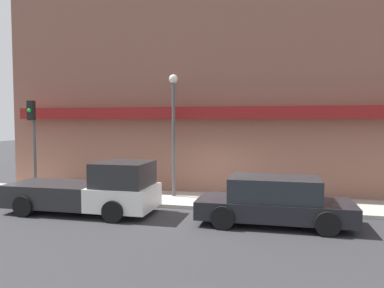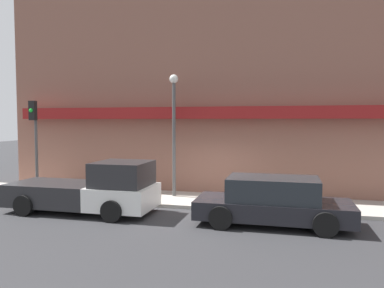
{
  "view_description": "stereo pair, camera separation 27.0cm",
  "coord_description": "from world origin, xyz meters",
  "px_view_note": "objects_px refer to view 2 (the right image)",
  "views": [
    {
      "loc": [
        2.67,
        -13.12,
        3.25
      ],
      "look_at": [
        -0.64,
        1.06,
        2.33
      ],
      "focal_mm": 35.0,
      "sensor_mm": 36.0,
      "label": 1
    },
    {
      "loc": [
        2.93,
        -13.05,
        3.25
      ],
      "look_at": [
        -0.64,
        1.06,
        2.33
      ],
      "focal_mm": 35.0,
      "sensor_mm": 36.0,
      "label": 2
    }
  ],
  "objects_px": {
    "pickup_truck": "(91,190)",
    "street_lamp": "(174,119)",
    "fire_hydrant": "(295,198)",
    "traffic_light": "(35,131)",
    "parked_car": "(273,202)"
  },
  "relations": [
    {
      "from": "pickup_truck",
      "to": "street_lamp",
      "type": "xyz_separation_m",
      "value": [
        2.16,
        2.91,
        2.49
      ]
    },
    {
      "from": "pickup_truck",
      "to": "fire_hydrant",
      "type": "bearing_deg",
      "value": 18.88
    },
    {
      "from": "traffic_light",
      "to": "parked_car",
      "type": "bearing_deg",
      "value": -9.97
    },
    {
      "from": "parked_car",
      "to": "traffic_light",
      "type": "relative_size",
      "value": 1.21
    },
    {
      "from": "parked_car",
      "to": "pickup_truck",
      "type": "bearing_deg",
      "value": 177.81
    },
    {
      "from": "parked_car",
      "to": "traffic_light",
      "type": "xyz_separation_m",
      "value": [
        -9.79,
        1.72,
        2.09
      ]
    },
    {
      "from": "pickup_truck",
      "to": "fire_hydrant",
      "type": "distance_m",
      "value": 7.3
    },
    {
      "from": "fire_hydrant",
      "to": "traffic_light",
      "type": "relative_size",
      "value": 0.16
    },
    {
      "from": "pickup_truck",
      "to": "traffic_light",
      "type": "height_order",
      "value": "traffic_light"
    },
    {
      "from": "traffic_light",
      "to": "pickup_truck",
      "type": "bearing_deg",
      "value": -25.91
    },
    {
      "from": "parked_car",
      "to": "traffic_light",
      "type": "height_order",
      "value": "traffic_light"
    },
    {
      "from": "fire_hydrant",
      "to": "pickup_truck",
      "type": "bearing_deg",
      "value": -162.61
    },
    {
      "from": "parked_car",
      "to": "fire_hydrant",
      "type": "distance_m",
      "value": 2.31
    },
    {
      "from": "pickup_truck",
      "to": "parked_car",
      "type": "bearing_deg",
      "value": 1.48
    },
    {
      "from": "street_lamp",
      "to": "traffic_light",
      "type": "height_order",
      "value": "street_lamp"
    }
  ]
}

